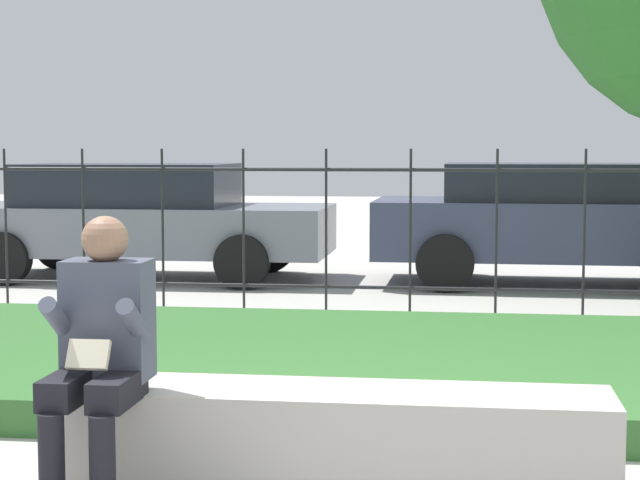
# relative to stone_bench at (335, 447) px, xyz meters

# --- Properties ---
(stone_bench) EXTENTS (2.52, 0.52, 0.49)m
(stone_bench) POSITION_rel_stone_bench_xyz_m (0.00, 0.00, 0.00)
(stone_bench) COLOR #ADA89E
(stone_bench) RESTS_ON ground_plane
(person_seated_reader) EXTENTS (0.42, 0.73, 1.29)m
(person_seated_reader) POSITION_rel_stone_bench_xyz_m (-1.01, -0.30, 0.49)
(person_seated_reader) COLOR black
(person_seated_reader) RESTS_ON ground_plane
(grass_berm) EXTENTS (10.47, 3.48, 0.21)m
(grass_berm) POSITION_rel_stone_bench_xyz_m (0.10, 2.44, -0.11)
(grass_berm) COLOR #33662D
(grass_berm) RESTS_ON ground_plane
(iron_fence) EXTENTS (8.47, 0.03, 1.58)m
(iron_fence) POSITION_rel_stone_bench_xyz_m (0.10, 4.89, 0.61)
(iron_fence) COLOR #232326
(iron_fence) RESTS_ON ground_plane
(car_parked_left) EXTENTS (4.54, 1.92, 1.40)m
(car_parked_left) POSITION_rel_stone_bench_xyz_m (-3.34, 7.80, 0.52)
(car_parked_left) COLOR slate
(car_parked_left) RESTS_ON ground_plane
(car_parked_center) EXTENTS (4.43, 1.95, 1.41)m
(car_parked_center) POSITION_rel_stone_bench_xyz_m (1.72, 7.84, 0.54)
(car_parked_center) COLOR #383D56
(car_parked_center) RESTS_ON ground_plane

